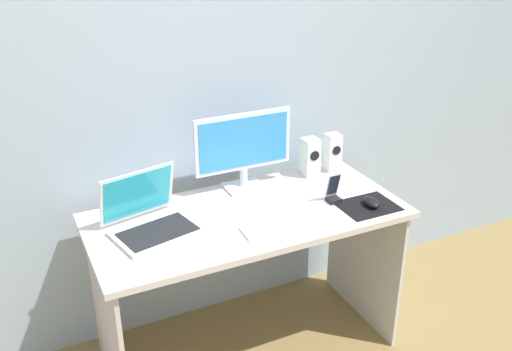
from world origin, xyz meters
TOP-DOWN VIEW (x-y plane):
  - ground_plane at (0.00, 0.00)m, footprint 8.00×8.00m
  - wall_back at (0.00, 0.40)m, footprint 6.00×0.04m
  - desk at (0.00, 0.00)m, footprint 1.36×0.63m
  - monitor at (0.09, 0.23)m, footprint 0.47×0.14m
  - speaker_right at (0.57, 0.23)m, footprint 0.07×0.07m
  - speaker_near_monitor at (0.44, 0.23)m, footprint 0.07×0.08m
  - laptop at (-0.41, 0.04)m, footprint 0.38×0.35m
  - keyboard_external at (0.10, -0.17)m, footprint 0.39×0.13m
  - mousepad at (0.50, -0.17)m, footprint 0.25×0.20m
  - mouse at (0.52, -0.18)m, footprint 0.08×0.11m
  - phone_in_dock at (0.39, -0.06)m, footprint 0.06×0.06m

SIDE VIEW (x-z plane):
  - ground_plane at x=0.00m, z-range 0.00..0.00m
  - desk at x=0.00m, z-range 0.21..0.95m
  - mousepad at x=0.50m, z-range 0.74..0.74m
  - keyboard_external at x=0.10m, z-range 0.74..0.75m
  - mouse at x=0.52m, z-range 0.74..0.78m
  - phone_in_dock at x=0.39m, z-range 0.72..0.86m
  - laptop at x=-0.41m, z-range 0.67..0.91m
  - speaker_near_monitor at x=0.44m, z-range 0.74..0.93m
  - speaker_right at x=0.57m, z-range 0.74..0.93m
  - monitor at x=0.09m, z-range 0.76..1.13m
  - wall_back at x=0.00m, z-range 0.00..2.50m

